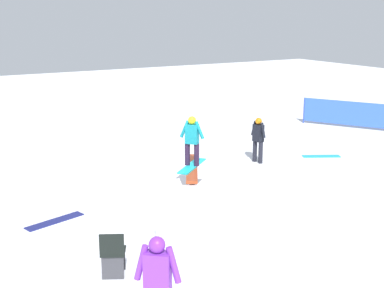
{
  "coord_description": "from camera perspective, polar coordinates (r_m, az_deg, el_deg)",
  "views": [
    {
      "loc": [
        -11.51,
        6.68,
        4.71
      ],
      "look_at": [
        0.0,
        0.0,
        1.39
      ],
      "focal_mm": 50.0,
      "sensor_mm": 36.0,
      "label": 1
    }
  ],
  "objects": [
    {
      "name": "rail_feature",
      "position": [
        13.91,
        0.0,
        -2.88
      ],
      "size": [
        2.25,
        1.48,
        0.79
      ],
      "rotation": [
        0.0,
        0.0,
        -0.53
      ],
      "color": "black",
      "rests_on": "ground"
    },
    {
      "name": "loose_snowboard_cyan",
      "position": [
        18.27,
        13.62,
        -1.28
      ],
      "size": [
        0.83,
        1.23,
        0.02
      ],
      "primitive_type": "cube",
      "rotation": [
        0.0,
        0.0,
        4.22
      ],
      "color": "#20B6CE",
      "rests_on": "ground"
    },
    {
      "name": "main_rider_on_rail",
      "position": [
        13.71,
        0.0,
        0.16
      ],
      "size": [
        1.17,
        1.31,
        1.32
      ],
      "rotation": [
        0.0,
        0.0,
        -0.87
      ],
      "color": "#19C3D1",
      "rests_on": "rail_feature"
    },
    {
      "name": "snow_kicker_ramp",
      "position": [
        12.05,
        -0.03,
        -7.26
      ],
      "size": [
        2.31,
        2.2,
        0.67
      ],
      "primitive_type": "cube",
      "rotation": [
        0.0,
        0.0,
        -0.53
      ],
      "color": "white",
      "rests_on": "ground"
    },
    {
      "name": "bystander_purple",
      "position": [
        7.9,
        -3.68,
        -14.64
      ],
      "size": [
        0.51,
        0.6,
        1.65
      ],
      "rotation": [
        0.0,
        0.0,
        4.02
      ],
      "color": "#3F426F",
      "rests_on": "ground"
    },
    {
      "name": "ground_plane",
      "position": [
        14.12,
        0.0,
        -5.47
      ],
      "size": [
        60.0,
        60.0,
        0.0
      ],
      "primitive_type": "plane",
      "color": "white"
    },
    {
      "name": "bystander_black",
      "position": [
        17.03,
        7.07,
        0.69
      ],
      "size": [
        0.63,
        0.24,
        1.45
      ],
      "rotation": [
        0.0,
        0.0,
        3.27
      ],
      "color": "#20212B",
      "rests_on": "ground"
    },
    {
      "name": "safety_fence",
      "position": [
        22.87,
        17.91,
        2.99
      ],
      "size": [
        4.46,
        2.58,
        1.1
      ],
      "rotation": [
        0.0,
        0.0,
        6.8
      ],
      "color": "blue",
      "rests_on": "ground"
    },
    {
      "name": "folding_chair",
      "position": [
        9.99,
        -8.42,
        -11.62
      ],
      "size": [
        0.59,
        0.59,
        0.88
      ],
      "rotation": [
        0.0,
        0.0,
        1.09
      ],
      "color": "#3F3F44",
      "rests_on": "ground"
    },
    {
      "name": "loose_snowboard_navy",
      "position": [
        12.8,
        -14.42,
        -7.97
      ],
      "size": [
        0.66,
        1.44,
        0.02
      ],
      "primitive_type": "cube",
      "rotation": [
        0.0,
        0.0,
        4.99
      ],
      "color": "navy",
      "rests_on": "ground"
    }
  ]
}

